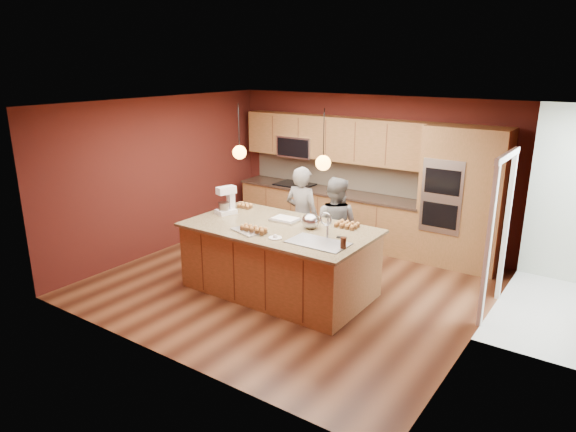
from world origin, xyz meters
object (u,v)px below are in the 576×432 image
Objects in this scene: person_left at (302,217)px; person_right at (334,227)px; island at (280,259)px; mixing_bowl at (311,221)px; stand_mixer at (226,202)px.

person_left is 1.06× the size of person_right.
island is 1.72× the size of person_right.
person_left is 6.40× the size of mixing_bowl.
mixing_bowl is (1.47, 0.12, -0.08)m from stand_mixer.
person_right is 3.71× the size of stand_mixer.
person_right is 6.03× the size of mixing_bowl.
stand_mixer is (-1.40, -0.93, 0.39)m from person_right.
stand_mixer is at bearing 175.73° from island.
person_left is at bearing 129.67° from mixing_bowl.
person_right is at bearing -179.05° from person_left.
person_left is 1.09m from mixing_bowl.
stand_mixer is at bearing 50.44° from person_left.
person_right is at bearing 94.89° from mixing_bowl.
person_left is (-0.28, 1.01, 0.33)m from island.
person_right is at bearing 72.46° from island.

